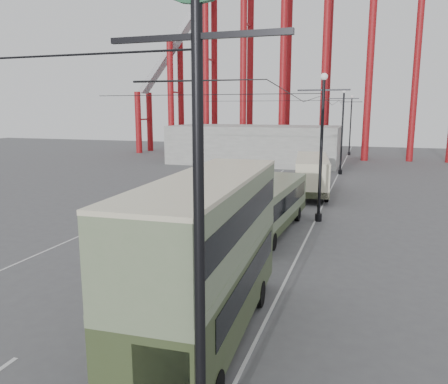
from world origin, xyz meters
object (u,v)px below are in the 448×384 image
(lamp_post_near, at_px, (197,64))
(pedestrian, at_px, (212,237))
(single_decker_cream, at_px, (312,173))
(single_decker_green, at_px, (270,205))
(double_decker_bus, at_px, (209,251))

(lamp_post_near, distance_m, pedestrian, 15.38)
(single_decker_cream, height_order, pedestrian, single_decker_cream)
(single_decker_green, distance_m, pedestrian, 5.14)
(lamp_post_near, bearing_deg, single_decker_cream, 93.10)
(lamp_post_near, relative_size, single_decker_green, 1.06)
(single_decker_green, bearing_deg, pedestrian, -109.92)
(lamp_post_near, bearing_deg, double_decker_bus, 108.39)
(double_decker_bus, height_order, single_decker_cream, double_decker_bus)
(lamp_post_near, xyz_separation_m, double_decker_bus, (-1.63, 4.92, -4.96))
(single_decker_green, relative_size, pedestrian, 6.32)
(double_decker_bus, distance_m, pedestrian, 8.74)
(lamp_post_near, relative_size, double_decker_bus, 1.11)
(pedestrian, bearing_deg, single_decker_cream, -143.65)
(double_decker_bus, xyz_separation_m, single_decker_green, (-0.83, 12.71, -1.29))
(single_decker_green, bearing_deg, single_decker_cream, 88.88)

